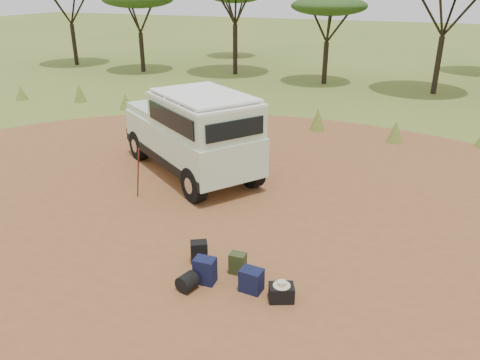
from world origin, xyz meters
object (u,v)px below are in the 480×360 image
at_px(backpack_navy, 205,271).
at_px(backpack_olive, 238,263).
at_px(backpack_black, 199,252).
at_px(duffel_navy, 251,280).
at_px(hard_case, 281,293).
at_px(walking_staff, 138,173).
at_px(safari_vehicle, 193,134).

relative_size(backpack_navy, backpack_olive, 1.20).
bearing_deg(backpack_black, backpack_navy, -84.78).
xyz_separation_m(duffel_navy, hard_case, (0.62, -0.06, -0.07)).
bearing_deg(walking_staff, backpack_navy, -97.71).
relative_size(backpack_navy, duffel_navy, 1.15).
distance_m(safari_vehicle, duffel_navy, 6.26).
height_order(safari_vehicle, duffel_navy, safari_vehicle).
bearing_deg(backpack_olive, backpack_navy, -133.14).
bearing_deg(backpack_black, duffel_navy, -51.31).
height_order(safari_vehicle, backpack_olive, safari_vehicle).
height_order(backpack_olive, hard_case, backpack_olive).
distance_m(walking_staff, duffel_navy, 5.08).
relative_size(backpack_black, hard_case, 1.04).
bearing_deg(hard_case, duffel_navy, 149.73).
bearing_deg(backpack_olive, backpack_black, 172.87).
distance_m(walking_staff, backpack_navy, 4.38).
bearing_deg(hard_case, safari_vehicle, 107.11).
bearing_deg(safari_vehicle, backpack_black, -26.44).
bearing_deg(backpack_olive, duffel_navy, -46.36).
distance_m(safari_vehicle, backpack_black, 5.09).
xyz_separation_m(backpack_olive, duffel_navy, (0.47, -0.44, 0.01)).
xyz_separation_m(backpack_black, duffel_navy, (1.38, -0.51, -0.00)).
bearing_deg(duffel_navy, backpack_olive, 141.24).
relative_size(walking_staff, backpack_navy, 2.89).
bearing_deg(backpack_olive, walking_staff, 146.91).
bearing_deg(walking_staff, duffel_navy, -90.14).
height_order(safari_vehicle, backpack_navy, safari_vehicle).
height_order(backpack_black, backpack_olive, backpack_black).
xyz_separation_m(walking_staff, backpack_navy, (3.37, -2.75, -0.49)).
bearing_deg(safari_vehicle, hard_case, -13.69).
xyz_separation_m(safari_vehicle, backpack_olive, (3.35, -4.41, -1.04)).
relative_size(backpack_black, backpack_olive, 1.06).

